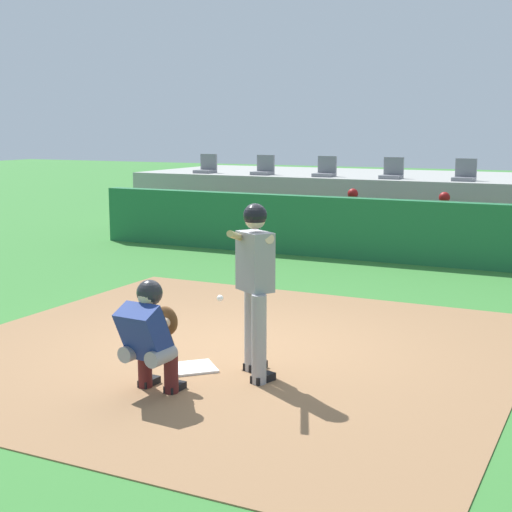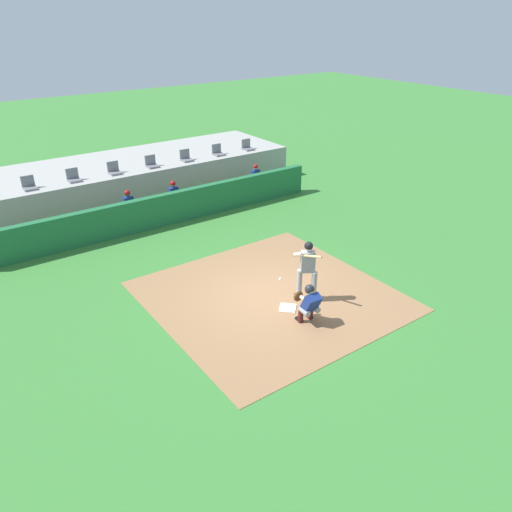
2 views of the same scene
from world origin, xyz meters
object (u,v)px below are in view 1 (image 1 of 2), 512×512
stadium_seat_3 (392,173)px  stadium_seat_4 (465,175)px  dugout_player_1 (442,224)px  home_plate (194,367)px  stadium_seat_0 (206,168)px  stadium_seat_1 (264,169)px  stadium_seat_2 (325,171)px  catcher_crouched (151,333)px  batter_at_plate (255,279)px  dugout_player_0 (350,219)px

stadium_seat_3 → stadium_seat_4: same height
dugout_player_1 → stadium_seat_4: 2.21m
home_plate → stadium_seat_3: size_ratio=0.92×
stadium_seat_0 → stadium_seat_1: same height
stadium_seat_2 → catcher_crouched: bearing=-77.4°
batter_at_plate → catcher_crouched: size_ratio=1.10×
dugout_player_0 → stadium_seat_1: 3.70m
stadium_seat_0 → stadium_seat_4: (6.50, 0.00, 0.00)m
stadium_seat_0 → stadium_seat_4: size_ratio=1.00×
home_plate → stadium_seat_0: stadium_seat_0 is taller
home_plate → stadium_seat_0: 11.76m
batter_at_plate → stadium_seat_0: (-6.38, 10.12, 0.50)m
dugout_player_1 → stadium_seat_2: stadium_seat_2 is taller
home_plate → stadium_seat_1: 11.06m
stadium_seat_1 → batter_at_plate: bearing=-64.8°
batter_at_plate → stadium_seat_3: (-1.50, 10.12, 0.50)m
dugout_player_1 → stadium_seat_3: size_ratio=2.71×
catcher_crouched → stadium_seat_0: (-5.69, 10.98, 0.93)m
dugout_player_1 → stadium_seat_1: 5.34m
dugout_player_0 → catcher_crouched: bearing=-83.0°
home_plate → dugout_player_0: dugout_player_0 is taller
stadium_seat_0 → stadium_seat_2: size_ratio=1.00×
catcher_crouched → dugout_player_0: size_ratio=1.26×
home_plate → batter_at_plate: 1.23m
stadium_seat_2 → stadium_seat_3: (1.62, 0.00, 0.00)m
dugout_player_1 → stadium_seat_4: stadium_seat_4 is taller
stadium_seat_2 → stadium_seat_4: bearing=0.0°
batter_at_plate → stadium_seat_2: 10.60m
dugout_player_0 → stadium_seat_4: bearing=46.9°
dugout_player_1 → stadium_seat_3: bearing=128.4°
catcher_crouched → stadium_seat_4: (0.81, 10.98, 0.93)m
home_plate → dugout_player_0: size_ratio=0.34×
dugout_player_0 → stadium_seat_2: (-1.35, 2.03, 0.86)m
stadium_seat_2 → stadium_seat_3: bearing=0.0°
catcher_crouched → stadium_seat_3: stadium_seat_3 is taller
stadium_seat_0 → stadium_seat_4: 6.50m
stadium_seat_4 → stadium_seat_0: bearing=180.0°
catcher_crouched → stadium_seat_2: bearing=102.6°
dugout_player_1 → stadium_seat_2: 3.92m
catcher_crouched → dugout_player_1: bearing=84.9°
batter_at_plate → stadium_seat_3: size_ratio=3.76×
catcher_crouched → stadium_seat_0: stadium_seat_0 is taller
dugout_player_1 → stadium_seat_4: size_ratio=2.71×
home_plate → stadium_seat_0: (-5.69, 10.18, 1.51)m
dugout_player_0 → stadium_seat_4: size_ratio=2.71×
home_plate → stadium_seat_1: size_ratio=0.92×
stadium_seat_3 → dugout_player_0: bearing=-97.7°
batter_at_plate → stadium_seat_2: stadium_seat_2 is taller
dugout_player_0 → stadium_seat_3: size_ratio=2.71×
batter_at_plate → dugout_player_0: size_ratio=1.39×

